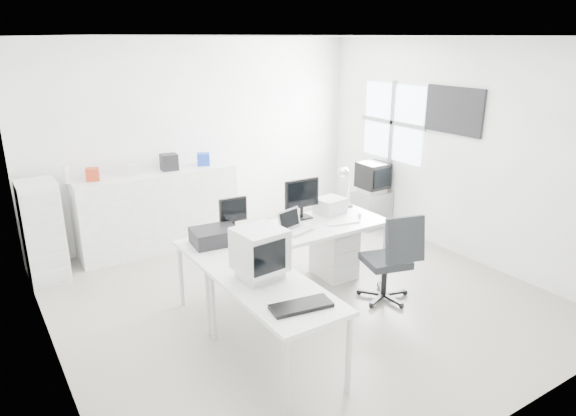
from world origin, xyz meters
TOP-DOWN VIEW (x-y plane):
  - floor at (0.00, 0.00)m, footprint 5.00×5.00m
  - ceiling at (0.00, 0.00)m, footprint 5.00×5.00m
  - back_wall at (0.00, 2.50)m, footprint 5.00×0.02m
  - left_wall at (-2.50, 0.00)m, footprint 0.02×5.00m
  - right_wall at (2.50, 0.00)m, footprint 0.02×5.00m
  - window at (2.48, 1.20)m, footprint 0.02×1.20m
  - wall_picture at (2.47, 0.10)m, footprint 0.04×0.90m
  - main_desk at (-0.02, 0.17)m, footprint 2.40×0.80m
  - side_desk at (-0.87, -0.93)m, footprint 0.70×1.40m
  - drawer_pedestal at (0.68, 0.22)m, footprint 0.40×0.50m
  - inkjet_printer at (-0.87, 0.27)m, footprint 0.49×0.40m
  - lcd_monitor_small at (-0.57, 0.42)m, footprint 0.32×0.20m
  - lcd_monitor_large at (0.33, 0.42)m, footprint 0.45×0.20m
  - laptop at (0.03, 0.07)m, footprint 0.39×0.39m
  - white_keyboard at (0.63, 0.02)m, footprint 0.40×0.20m
  - white_mouse at (0.93, 0.07)m, footprint 0.05×0.05m
  - laser_printer at (0.73, 0.39)m, footprint 0.37×0.33m
  - desk_lamp at (1.08, 0.47)m, footprint 0.21×0.21m
  - crt_monitor at (-0.87, -0.68)m, footprint 0.39×0.39m
  - black_keyboard at (-0.87, -1.33)m, footprint 0.52×0.28m
  - office_chair at (0.78, -0.57)m, footprint 0.73×0.73m
  - tv_cabinet at (2.22, 1.27)m, footprint 0.50×0.41m
  - crt_tv at (2.22, 1.27)m, footprint 0.50×0.48m
  - sideboard at (-0.79, 2.24)m, footprint 2.16×0.54m
  - clutter_box_a at (-1.59, 2.24)m, footprint 0.19×0.18m
  - clutter_box_b at (-1.09, 2.24)m, footprint 0.17×0.15m
  - clutter_box_c at (-0.59, 2.24)m, footprint 0.24×0.22m
  - clutter_box_d at (-0.09, 2.24)m, footprint 0.22×0.21m
  - clutter_bottle at (-1.89, 2.28)m, footprint 0.07×0.07m
  - filing_cabinet at (-2.28, 2.01)m, footprint 0.43×0.51m

SIDE VIEW (x-z plane):
  - floor at x=0.00m, z-range -0.01..0.01m
  - tv_cabinet at x=2.22m, z-range 0.00..0.55m
  - drawer_pedestal at x=0.68m, z-range 0.00..0.60m
  - main_desk at x=-0.02m, z-range 0.00..0.75m
  - side_desk at x=-0.87m, z-range 0.00..0.75m
  - office_chair at x=0.78m, z-range 0.00..1.02m
  - sideboard at x=-0.79m, z-range 0.00..1.08m
  - filing_cabinet at x=-2.28m, z-range 0.00..1.22m
  - white_keyboard at x=0.63m, z-range 0.75..0.77m
  - black_keyboard at x=-0.87m, z-range 0.75..0.78m
  - crt_tv at x=2.22m, z-range 0.55..1.00m
  - white_mouse at x=0.93m, z-range 0.75..0.80m
  - inkjet_printer at x=-0.87m, z-range 0.75..0.91m
  - laser_printer at x=0.73m, z-range 0.75..0.94m
  - laptop at x=0.03m, z-range 0.75..0.96m
  - lcd_monitor_small at x=-0.57m, z-range 0.75..1.14m
  - crt_monitor at x=-0.87m, z-range 0.75..1.17m
  - lcd_monitor_large at x=0.33m, z-range 0.75..1.21m
  - desk_lamp at x=1.08m, z-range 0.75..1.25m
  - clutter_box_b at x=-1.09m, z-range 1.08..1.22m
  - clutter_box_a at x=-1.59m, z-range 1.08..1.24m
  - clutter_box_d at x=-0.09m, z-range 1.08..1.25m
  - clutter_box_c at x=-0.59m, z-range 1.08..1.30m
  - clutter_bottle at x=-1.89m, z-range 1.08..1.30m
  - back_wall at x=0.00m, z-range 0.00..2.80m
  - left_wall at x=-2.50m, z-range 0.00..2.80m
  - right_wall at x=2.50m, z-range 0.00..2.80m
  - window at x=2.48m, z-range 1.05..2.15m
  - wall_picture at x=2.47m, z-range 1.60..2.20m
  - ceiling at x=0.00m, z-range 2.79..2.80m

